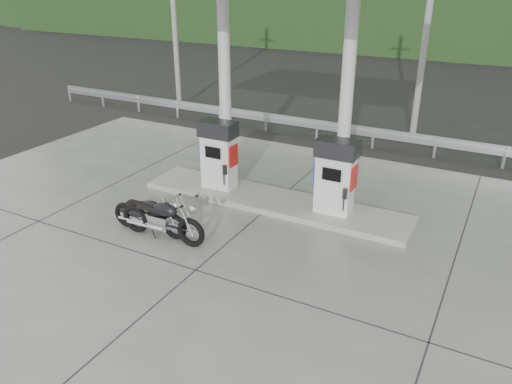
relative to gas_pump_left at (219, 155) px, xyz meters
The scene contains 15 objects.
ground 3.16m from the gas_pump_left, 57.38° to the right, with size 160.00×160.00×0.00m, color black.
forecourt_apron 3.15m from the gas_pump_left, 57.38° to the right, with size 18.00×14.00×0.02m, color slate.
pump_island 1.87m from the gas_pump_left, ahead, with size 7.00×1.40×0.15m, color gray.
gas_pump_left is the anchor object (origin of this frame).
gas_pump_right 3.20m from the gas_pump_left, ahead, with size 0.95×0.55×1.80m, color silver, non-canonical shape.
canopy_column_left 1.65m from the gas_pump_left, 90.00° to the left, with size 0.30×0.30×5.00m, color silver.
canopy_column_right 3.60m from the gas_pump_left, ahead, with size 0.30×0.30×5.00m, color silver.
guardrail 5.74m from the gas_pump_left, 73.78° to the left, with size 26.00×0.16×1.42m, color #A7A9AF, non-canonical shape.
road 9.20m from the gas_pump_left, 79.92° to the left, with size 60.00×7.00×0.01m, color black.
utility_pole_a 9.93m from the gas_pump_left, 132.44° to the left, with size 0.22×0.22×8.00m, color gray.
utility_pole_b 8.40m from the gas_pump_left, 62.78° to the left, with size 0.22×0.22×8.00m, color gray.
tree_band 27.61m from the gas_pump_left, 86.67° to the left, with size 80.00×6.00×6.00m, color black.
forested_hills 57.53m from the gas_pump_left, 88.41° to the left, with size 100.00×40.00×140.00m, color black, non-canonical shape.
motorcycle_left 2.83m from the gas_pump_left, 85.01° to the right, with size 2.01×0.63×0.95m, color black, non-canonical shape.
motorcycle_right 2.75m from the gas_pump_left, 94.10° to the right, with size 1.82×0.58×0.86m, color black, non-canonical shape.
Camera 1 is at (5.01, -7.87, 5.49)m, focal length 35.00 mm.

